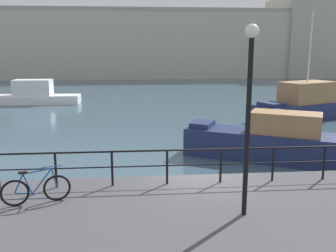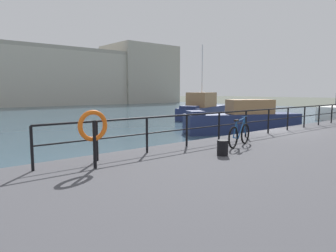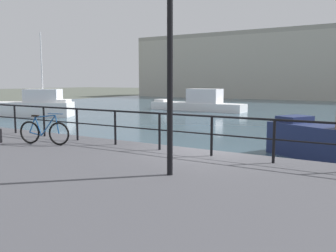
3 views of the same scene
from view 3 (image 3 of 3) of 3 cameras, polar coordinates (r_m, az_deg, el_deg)
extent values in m
plane|color=#4C5147|center=(10.81, 6.33, -8.86)|extent=(240.00, 240.00, 0.00)
cube|color=white|center=(36.65, 4.54, 3.04)|extent=(9.96, 2.23, 0.78)
cube|color=silver|center=(36.20, 5.75, 4.71)|extent=(3.32, 1.81, 1.40)
cube|color=white|center=(38.77, -0.87, 4.04)|extent=(1.22, 1.41, 0.24)
cube|color=navy|center=(15.81, 19.22, 1.07)|extent=(1.43, 1.58, 0.24)
cube|color=white|center=(32.61, -21.01, 2.46)|extent=(7.36, 5.20, 1.20)
cube|color=silver|center=(32.03, -19.00, 4.52)|extent=(3.23, 2.67, 1.09)
cube|color=white|center=(31.42, -16.01, 3.81)|extent=(1.44, 1.68, 0.24)
cylinder|color=silver|center=(32.05, -19.20, 9.61)|extent=(0.10, 0.10, 4.61)
cylinder|color=black|center=(14.99, -22.82, 0.98)|extent=(0.07, 0.07, 1.05)
cylinder|color=black|center=(13.70, -18.83, 0.63)|extent=(0.07, 0.07, 1.05)
cylinder|color=black|center=(12.49, -14.03, 0.21)|extent=(0.07, 0.07, 1.05)
cylinder|color=black|center=(11.39, -8.26, -0.29)|extent=(0.07, 0.07, 1.05)
cylinder|color=black|center=(10.43, -1.34, -0.90)|extent=(0.07, 0.07, 1.05)
cylinder|color=black|center=(9.65, 6.85, -1.60)|extent=(0.07, 0.07, 1.05)
cylinder|color=black|center=(9.10, 16.24, -2.35)|extent=(0.07, 0.07, 1.05)
cylinder|color=black|center=(9.27, 11.48, 1.23)|extent=(24.51, 0.06, 0.06)
cylinder|color=black|center=(9.33, 11.41, -1.65)|extent=(24.51, 0.04, 0.04)
torus|color=black|center=(11.68, -16.70, -1.15)|extent=(0.71, 0.25, 0.72)
torus|color=black|center=(12.28, -20.82, -0.93)|extent=(0.71, 0.25, 0.72)
cylinder|color=#194C8C|center=(11.85, -18.22, 0.07)|extent=(0.54, 0.18, 0.66)
cylinder|color=#194C8C|center=(12.06, -19.63, -0.03)|extent=(0.24, 0.10, 0.58)
cylinder|color=#194C8C|center=(11.88, -18.67, 1.46)|extent=(0.71, 0.22, 0.11)
cylinder|color=#194C8C|center=(12.16, -20.01, -1.16)|extent=(0.43, 0.15, 0.12)
cylinder|color=#194C8C|center=(12.18, -20.44, 0.19)|extent=(0.26, 0.10, 0.51)
cylinder|color=#194C8C|center=(11.67, -16.97, 0.22)|extent=(0.14, 0.07, 0.57)
cube|color=black|center=(12.09, -20.08, 1.51)|extent=(0.24, 0.14, 0.05)
cylinder|color=#194C8C|center=(11.67, -17.24, 1.83)|extent=(0.51, 0.16, 0.02)
cylinder|color=black|center=(7.51, 0.30, 8.30)|extent=(0.12, 0.12, 4.26)
camera|label=1|loc=(7.10, -77.30, 18.68)|focal=39.81mm
camera|label=2|loc=(17.52, -54.13, 3.74)|focal=32.68mm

